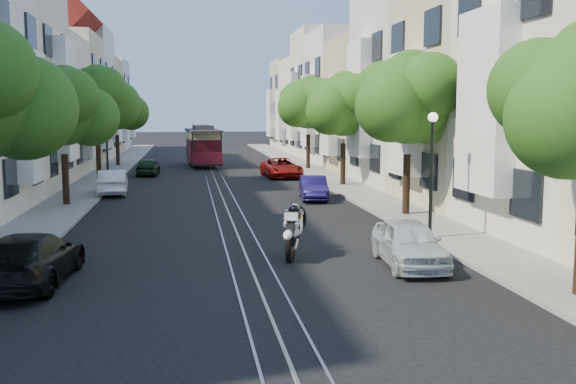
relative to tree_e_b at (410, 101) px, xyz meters
name	(u,v)px	position (x,y,z in m)	size (l,w,h in m)	color
ground	(213,175)	(-7.26, 19.02, -4.73)	(200.00, 200.00, 0.00)	black
sidewalk_east	(317,173)	(-0.01, 19.02, -4.67)	(2.50, 80.00, 0.12)	gray
sidewalk_west	(105,176)	(-14.51, 19.02, -4.67)	(2.50, 80.00, 0.12)	gray
rail_left	(205,175)	(-7.81, 19.02, -4.72)	(0.06, 80.00, 0.02)	gray
rail_slot	(213,175)	(-7.26, 19.02, -4.72)	(0.06, 80.00, 0.02)	gray
rail_right	(221,175)	(-6.71, 19.02, -4.72)	(0.06, 80.00, 0.02)	gray
lane_line	(213,175)	(-7.26, 19.02, -4.73)	(0.08, 80.00, 0.01)	tan
townhouses_east	(381,99)	(4.61, 18.94, 0.45)	(7.75, 72.00, 12.00)	beige
townhouses_west	(28,100)	(-19.13, 18.94, 0.35)	(7.75, 72.00, 11.76)	silver
tree_e_b	(410,101)	(0.00, 0.00, 0.00)	(4.93, 4.08, 6.68)	black
tree_e_c	(345,107)	(0.00, 11.00, -0.13)	(4.84, 3.99, 6.52)	black
tree_e_d	(309,104)	(0.00, 22.00, 0.13)	(5.01, 4.16, 6.85)	black
tree_w_b	(64,110)	(-14.40, 5.00, -0.34)	(4.72, 3.87, 6.27)	black
tree_w_c	(97,99)	(-14.40, 16.00, 0.34)	(5.13, 4.28, 7.09)	black
tree_w_d	(117,108)	(-14.40, 27.00, -0.13)	(4.84, 3.99, 6.52)	black
lamp_east	(432,156)	(-0.96, -4.98, -1.89)	(0.32, 0.32, 4.16)	black
lamp_west	(107,137)	(-13.56, 13.02, -1.89)	(0.32, 0.32, 4.16)	black
sportbike_rider	(294,228)	(-5.86, -6.64, -3.85)	(1.06, 2.24, 1.63)	black
cable_car	(203,144)	(-7.76, 26.70, -2.98)	(2.92, 7.86, 2.97)	black
parked_car_e_near	(409,243)	(-2.86, -8.28, -4.08)	(1.54, 3.83, 1.30)	silver
parked_car_e_mid	(313,188)	(-2.86, 5.63, -4.15)	(1.23, 3.54, 1.17)	#110C3F
parked_car_e_far	(282,168)	(-2.86, 16.59, -4.09)	(2.15, 4.65, 1.29)	maroon
parked_car_w_near	(30,259)	(-12.86, -8.71, -4.07)	(1.85, 4.54, 1.32)	black
parked_car_w_mid	(113,182)	(-12.86, 9.21, -4.08)	(1.38, 3.97, 1.31)	white
parked_car_w_far	(148,167)	(-11.66, 19.43, -4.13)	(1.43, 3.55, 1.21)	black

